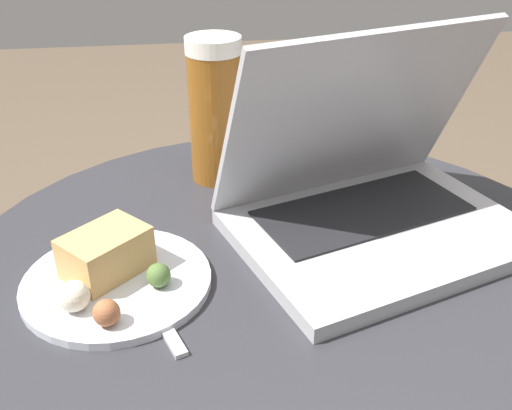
# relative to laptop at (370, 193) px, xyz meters

# --- Properties ---
(table) EXTENTS (0.73, 0.73, 0.52)m
(table) POSITION_rel_laptop_xyz_m (-0.11, -0.07, -0.20)
(table) COLOR black
(table) RESTS_ON ground_plane
(laptop) EXTENTS (0.38, 0.33, 0.24)m
(laptop) POSITION_rel_laptop_xyz_m (0.00, 0.00, 0.00)
(laptop) COLOR #B2B2B7
(laptop) RESTS_ON table
(beer_glass) EXTENTS (0.07, 0.07, 0.19)m
(beer_glass) POSITION_rel_laptop_xyz_m (-0.16, 0.16, 0.05)
(beer_glass) COLOR brown
(beer_glass) RESTS_ON table
(snack_plate) EXTENTS (0.19, 0.19, 0.05)m
(snack_plate) POSITION_rel_laptop_xyz_m (-0.29, -0.07, -0.03)
(snack_plate) COLOR silver
(snack_plate) RESTS_ON table
(fork) EXTENTS (0.08, 0.17, 0.00)m
(fork) POSITION_rel_laptop_xyz_m (-0.26, -0.09, -0.05)
(fork) COLOR silver
(fork) RESTS_ON table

